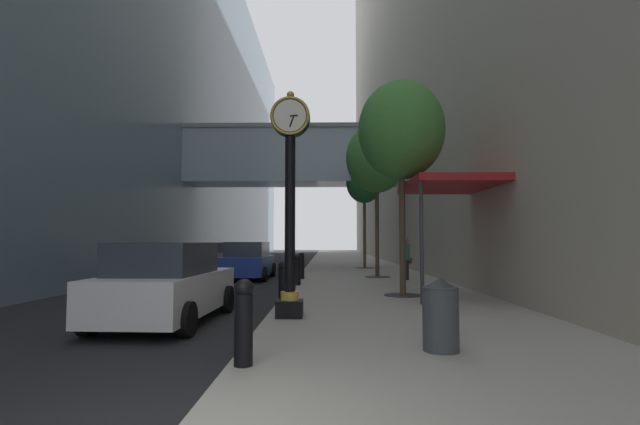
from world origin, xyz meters
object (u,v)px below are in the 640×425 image
Objects in this scene: bollard_nearest at (244,320)px; bollard_fourth at (292,274)px; bollard_fifth at (297,269)px; pedestrian_walking at (406,257)px; trash_bin at (441,313)px; car_white_far at (167,284)px; bollard_sixth at (301,265)px; car_grey_near at (226,256)px; bollard_third at (283,282)px; car_blue_mid at (248,261)px; street_tree_mid_far at (364,183)px; street_tree_near at (401,131)px; street_tree_mid_near at (377,158)px; street_clock at (290,191)px.

bollard_fourth is at bearing 90.00° from bollard_nearest.
bollard_fifth is 4.87m from pedestrian_walking.
car_white_far is (-5.03, 2.98, 0.14)m from trash_bin.
bollard_sixth is 4.31m from pedestrian_walking.
car_grey_near reaches higher than bollard_nearest.
car_grey_near is (-5.21, 17.50, 0.07)m from bollard_third.
car_blue_mid is (-2.50, 15.04, 0.10)m from bollard_nearest.
bollard_third is 0.18× the size of street_tree_mid_far.
car_grey_near is at bearing 109.77° from trash_bin.
street_tree_mid_near reaches higher than street_tree_near.
bollard_fourth is 0.24× the size of car_blue_mid.
street_clock is 4.78m from bollard_fourth.
car_white_far is (-2.31, -9.65, 0.10)m from bollard_sixth.
bollard_sixth is 7.93m from street_tree_near.
bollard_third is at bearing -90.00° from bollard_fifth.
bollard_fifth is at bearing 105.28° from trash_bin.
bollard_third is 0.25× the size of car_white_far.
car_grey_near is 19.29m from car_white_far.
bollard_fifth is at bearing -151.77° from pedestrian_walking.
car_grey_near is at bearing 106.04° from street_clock.
street_tree_mid_near reaches higher than street_clock.
pedestrian_walking is at bearing 66.77° from street_clock.
bollard_third is 8.80m from pedestrian_walking.
bollard_third is (-0.29, 1.61, -2.06)m from street_clock.
pedestrian_walking reaches higher than bollard_fourth.
car_blue_mid is at bearing 104.51° from bollard_third.
bollard_fourth is (-0.29, 4.31, -2.06)m from street_clock.
street_tree_mid_far is at bearing 81.28° from bollard_nearest.
bollard_fifth is 7.33m from car_white_far.
bollard_nearest is 1.00× the size of bollard_fourth.
street_tree_mid_far is at bearing 72.81° from bollard_fifth.
street_tree_mid_near is at bearing 48.71° from bollard_fifth.
car_grey_near is (-5.21, 12.11, 0.07)m from bollard_fifth.
street_tree_mid_far is 9.29m from pedestrian_walking.
bollard_third is 2.69m from bollard_fourth.
bollard_third reaches higher than trash_bin.
street_tree_mid_near reaches higher than bollard_nearest.
trash_bin is at bearing -50.39° from street_clock.
car_white_far is (-5.59, -17.54, -4.31)m from street_tree_mid_far.
street_tree_mid_far is at bearing 90.00° from street_tree_near.
street_tree_mid_near reaches higher than car_blue_mid.
car_white_far is (-2.31, -6.96, 0.10)m from bollard_fifth.
trash_bin is at bearing -30.66° from car_white_far.
street_clock reaches higher than bollard_fourth.
street_clock is 4.31m from bollard_nearest.
car_blue_mid reaches higher than bollard_fourth.
car_white_far is at bearing -107.67° from street_tree_mid_far.
street_clock is at bearing -79.93° from bollard_third.
street_tree_near is 7.95m from car_white_far.
car_grey_near is at bearing 106.57° from bollard_third.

